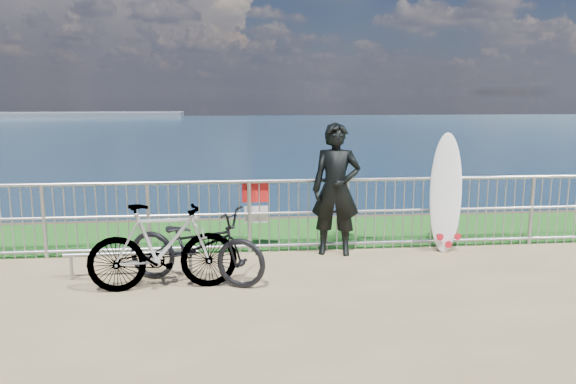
{
  "coord_description": "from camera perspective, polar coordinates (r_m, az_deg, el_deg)",
  "views": [
    {
      "loc": [
        -0.77,
        -6.72,
        2.42
      ],
      "look_at": [
        0.05,
        1.2,
        1.0
      ],
      "focal_mm": 35.0,
      "sensor_mm": 36.0,
      "label": 1
    }
  ],
  "objects": [
    {
      "name": "bike_rack",
      "position": [
        7.69,
        -15.64,
        -6.29
      ],
      "size": [
        1.73,
        0.05,
        0.36
      ],
      "color": "#96999E",
      "rests_on": "ground"
    },
    {
      "name": "surfer",
      "position": [
        8.39,
        4.9,
        0.26
      ],
      "size": [
        0.81,
        0.62,
        1.98
      ],
      "primitive_type": "imported",
      "rotation": [
        0.0,
        0.0,
        -0.23
      ],
      "color": "black",
      "rests_on": "ground"
    },
    {
      "name": "railing",
      "position": [
        8.56,
        -0.5,
        -2.31
      ],
      "size": [
        10.06,
        0.1,
        1.13
      ],
      "color": "#96999E",
      "rests_on": "ground"
    },
    {
      "name": "surfboard",
      "position": [
        8.93,
        15.74,
        -0.46
      ],
      "size": [
        0.59,
        0.56,
        1.83
      ],
      "color": "white",
      "rests_on": "ground"
    },
    {
      "name": "seascape",
      "position": [
        160.21,
        -21.65,
        7.09
      ],
      "size": [
        260.0,
        260.0,
        5.0
      ],
      "color": "brown",
      "rests_on": "ground"
    },
    {
      "name": "bicycle_far",
      "position": [
        7.08,
        -12.6,
        -5.48
      ],
      "size": [
        1.85,
        0.65,
        1.09
      ],
      "primitive_type": "imported",
      "rotation": [
        0.0,
        0.0,
        1.64
      ],
      "color": "black",
      "rests_on": "ground"
    },
    {
      "name": "bicycle_near",
      "position": [
        7.27,
        -9.35,
        -5.39
      ],
      "size": [
        1.99,
        1.32,
        0.99
      ],
      "primitive_type": "imported",
      "rotation": [
        0.0,
        0.0,
        1.18
      ],
      "color": "black",
      "rests_on": "ground"
    },
    {
      "name": "grass_strip",
      "position": [
        9.75,
        -1.19,
        -4.2
      ],
      "size": [
        120.0,
        120.0,
        0.0
      ],
      "primitive_type": "plane",
      "color": "#185818",
      "rests_on": "ground"
    }
  ]
}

